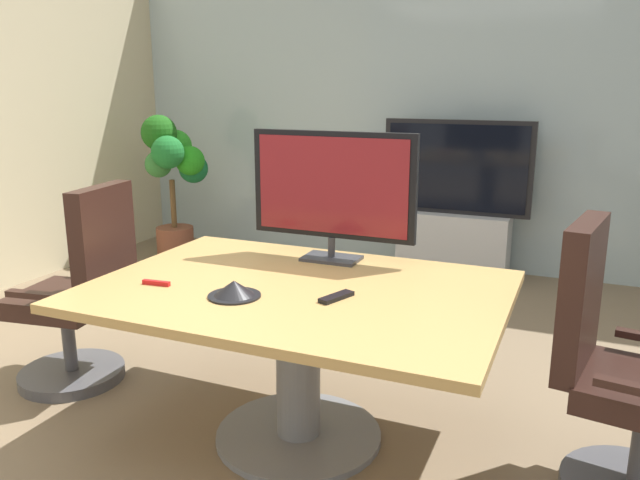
# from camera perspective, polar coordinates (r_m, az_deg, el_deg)

# --- Properties ---
(ground_plane) EXTENTS (7.59, 7.59, 0.00)m
(ground_plane) POSITION_cam_1_polar(r_m,az_deg,el_deg) (2.98, -5.87, -18.33)
(ground_plane) COLOR #7A664C
(wall_back_glass_partition) EXTENTS (5.95, 0.10, 2.85)m
(wall_back_glass_partition) POSITION_cam_1_polar(r_m,az_deg,el_deg) (5.63, 10.55, 12.10)
(wall_back_glass_partition) COLOR #9EB2B7
(wall_back_glass_partition) RESTS_ON ground
(conference_table) EXTENTS (1.77, 1.26, 0.73)m
(conference_table) POSITION_cam_1_polar(r_m,az_deg,el_deg) (2.81, -2.03, -7.83)
(conference_table) COLOR #B2894C
(conference_table) RESTS_ON ground
(office_chair_left) EXTENTS (0.63, 0.60, 1.09)m
(office_chair_left) POSITION_cam_1_polar(r_m,az_deg,el_deg) (3.60, -20.88, -5.32)
(office_chair_left) COLOR #4C4C51
(office_chair_left) RESTS_ON ground
(office_chair_right) EXTENTS (0.63, 0.61, 1.09)m
(office_chair_right) POSITION_cam_1_polar(r_m,az_deg,el_deg) (2.74, 25.53, -11.89)
(office_chair_right) COLOR #4C4C51
(office_chair_right) RESTS_ON ground
(tv_monitor) EXTENTS (0.84, 0.18, 0.64)m
(tv_monitor) POSITION_cam_1_polar(r_m,az_deg,el_deg) (3.07, 1.14, 4.68)
(tv_monitor) COLOR #333338
(tv_monitor) RESTS_ON conference_table
(wall_display_unit) EXTENTS (1.20, 0.36, 1.31)m
(wall_display_unit) POSITION_cam_1_polar(r_m,az_deg,el_deg) (5.35, 12.06, 1.28)
(wall_display_unit) COLOR #B7BABC
(wall_display_unit) RESTS_ON ground
(potted_plant) EXTENTS (0.58, 0.63, 1.32)m
(potted_plant) POSITION_cam_1_polar(r_m,az_deg,el_deg) (5.87, -13.13, 6.16)
(potted_plant) COLOR brown
(potted_plant) RESTS_ON ground
(conference_phone) EXTENTS (0.22, 0.22, 0.07)m
(conference_phone) POSITION_cam_1_polar(r_m,az_deg,el_deg) (2.62, -7.78, -4.47)
(conference_phone) COLOR black
(conference_phone) RESTS_ON conference_table
(remote_control) EXTENTS (0.11, 0.18, 0.02)m
(remote_control) POSITION_cam_1_polar(r_m,az_deg,el_deg) (2.58, 1.50, -5.18)
(remote_control) COLOR black
(remote_control) RESTS_ON conference_table
(whiteboard_marker) EXTENTS (0.13, 0.03, 0.02)m
(whiteboard_marker) POSITION_cam_1_polar(r_m,az_deg,el_deg) (2.84, -14.61, -3.78)
(whiteboard_marker) COLOR red
(whiteboard_marker) RESTS_ON conference_table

